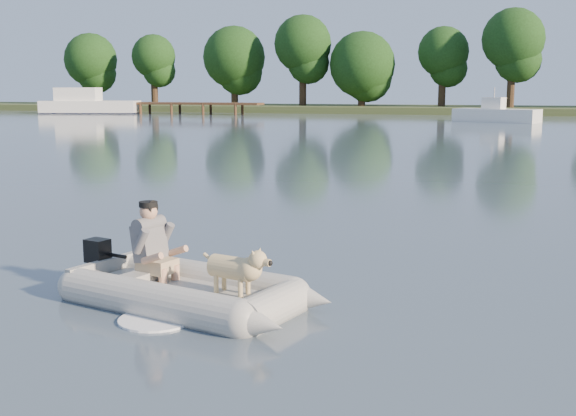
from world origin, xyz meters
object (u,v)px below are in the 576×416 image
(dock, at_px, (165,108))
(cabin_cruiser, at_px, (90,101))
(dog, at_px, (232,272))
(man, at_px, (151,240))
(dinghy, at_px, (189,261))
(motorboat, at_px, (497,106))

(dock, xyz_separation_m, cabin_cruiser, (-6.63, -1.57, 0.65))
(dock, distance_m, cabin_cruiser, 6.84)
(cabin_cruiser, bearing_deg, dog, -71.58)
(dock, distance_m, man, 57.70)
(dinghy, relative_size, cabin_cruiser, 0.48)
(dog, height_order, motorboat, motorboat)
(dock, height_order, man, man)
(cabin_cruiser, bearing_deg, dock, -0.87)
(man, bearing_deg, cabin_cruiser, 137.59)
(man, relative_size, motorboat, 0.16)
(motorboat, bearing_deg, cabin_cruiser, -168.88)
(man, distance_m, dog, 1.20)
(man, bearing_deg, dog, 0.00)
(dock, relative_size, dog, 22.10)
(dock, height_order, dinghy, dinghy)
(dinghy, xyz_separation_m, dog, (0.56, -0.11, -0.06))
(dinghy, distance_m, motorboat, 45.29)
(dock, bearing_deg, motorboat, -14.05)
(motorboat, bearing_deg, man, -74.73)
(motorboat, bearing_deg, dinghy, -73.98)
(dinghy, bearing_deg, dock, 131.59)
(dock, height_order, dog, dock)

